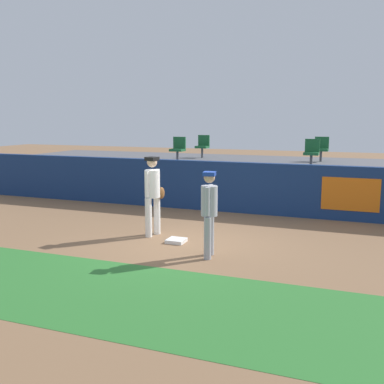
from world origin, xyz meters
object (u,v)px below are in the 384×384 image
first_base (176,241)px  seat_front_right (312,151)px  player_runner_visitor (209,208)px  seat_front_left (178,148)px  seat_back_left (203,145)px  player_fielder_home (153,191)px  seat_back_right (321,148)px

first_base → seat_front_right: 5.92m
seat_front_right → first_base: bearing=-114.5°
player_runner_visitor → seat_front_left: seat_front_left is taller
seat_front_left → seat_back_left: bearing=82.0°
first_base → seat_front_right: seat_front_right is taller
player_runner_visitor → seat_front_left: 6.72m
first_base → player_fielder_home: 1.35m
player_runner_visitor → first_base: bearing=-134.0°
first_base → player_runner_visitor: (1.04, -0.76, 0.96)m
seat_back_left → seat_front_left: size_ratio=1.00×
seat_back_right → seat_front_right: 1.80m
first_base → seat_back_left: (-1.83, 6.95, 1.73)m
seat_back_left → first_base: bearing=-75.2°
seat_back_left → seat_front_left: bearing=-98.0°
first_base → seat_back_left: bearing=104.8°
player_runner_visitor → seat_front_left: bearing=-160.0°
first_base → player_fielder_home: (-0.76, 0.39, 1.05)m
seat_front_right → seat_front_left: same height
first_base → seat_front_right: bearing=65.5°
seat_front_left → first_base: bearing=-68.0°
seat_front_right → player_fielder_home: bearing=-123.1°
player_runner_visitor → seat_front_right: 6.10m
first_base → seat_front_left: 5.82m
seat_back_right → player_fielder_home: bearing=-116.2°
seat_back_left → player_runner_visitor: bearing=-69.6°
player_fielder_home → seat_front_left: (-1.33, 4.76, 0.68)m
player_runner_visitor → seat_back_left: 8.25m
first_base → player_fielder_home: bearing=153.0°
player_fielder_home → seat_back_right: seat_back_right is taller
seat_back_left → player_fielder_home: bearing=-80.7°
first_base → seat_back_left: seat_back_left is taller
player_fielder_home → seat_front_right: bearing=158.2°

